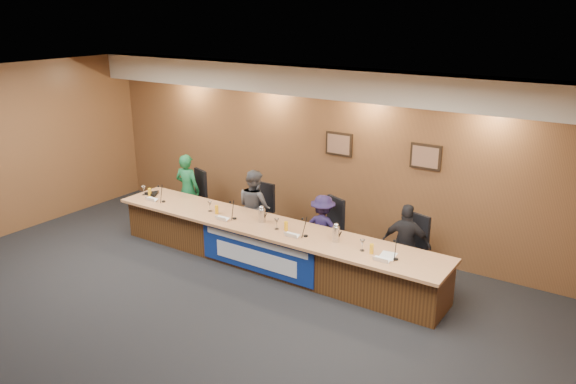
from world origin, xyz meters
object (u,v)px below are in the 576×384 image
panelist_c (323,228)px  office_chair_d (408,253)px  banner (256,253)px  panelist_d (406,245)px  office_chair_a (192,200)px  speakerphone (153,194)px  panelist_a (188,190)px  carafe_right (336,234)px  office_chair_c (325,233)px  carafe_mid (262,216)px  panelist_b (255,207)px  office_chair_b (258,216)px  dais_body (270,246)px

panelist_c → office_chair_d: panelist_c is taller
banner → panelist_d: panelist_d is taller
office_chair_a → speakerphone: speakerphone is taller
panelist_a → office_chair_d: bearing=173.8°
banner → carafe_right: carafe_right is taller
panelist_a → office_chair_a: panelist_a is taller
panelist_d → office_chair_d: bearing=-99.7°
panelist_c → office_chair_c: panelist_c is taller
office_chair_d → carafe_mid: size_ratio=2.18×
panelist_b → panelist_c: panelist_b is taller
panelist_b → panelist_d: (2.94, 0.00, -0.04)m
banner → panelist_c: bearing=60.2°
office_chair_b → speakerphone: size_ratio=1.50×
office_chair_a → office_chair_d: 4.59m
dais_body → carafe_right: 1.36m
speakerphone → panelist_b: bearing=19.1°
panelist_c → office_chair_d: size_ratio=2.46×
office_chair_a → office_chair_b: size_ratio=1.00×
banner → office_chair_c: (0.62, 1.18, 0.10)m
carafe_mid → speakerphone: (-2.57, -0.02, -0.09)m
dais_body → office_chair_d: 2.26m
panelist_b → office_chair_a: bearing=17.4°
panelist_b → dais_body: bearing=161.8°
panelist_c → carafe_mid: bearing=30.6°
panelist_d → office_chair_c: bearing=-13.5°
panelist_c → speakerphone: bearing=2.8°
office_chair_c → speakerphone: speakerphone is taller
dais_body → office_chair_b: dais_body is taller
panelist_d → carafe_mid: panelist_d is taller
dais_body → panelist_b: (-0.82, 0.67, 0.34)m
office_chair_d → speakerphone: bearing=-155.1°
dais_body → carafe_right: bearing=-1.6°
panelist_c → carafe_right: 0.99m
panelist_b → carafe_right: 2.20m
dais_body → office_chair_c: (0.62, 0.77, 0.13)m
office_chair_a → speakerphone: bearing=-89.9°
panelist_a → panelist_c: 3.10m
banner → office_chair_d: size_ratio=4.58×
office_chair_d → banner: bearing=-134.9°
dais_body → carafe_mid: (-0.18, 0.02, 0.51)m
dais_body → speakerphone: bearing=-180.0°
panelist_a → office_chair_b: bearing=176.0°
banner → speakerphone: 2.81m
dais_body → banner: size_ratio=2.73×
dais_body → office_chair_d: dais_body is taller
panelist_a → panelist_d: 4.59m
banner → office_chair_b: 1.44m
dais_body → office_chair_a: bearing=162.8°
panelist_a → carafe_right: bearing=161.9°
panelist_b → office_chair_d: bearing=-157.2°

